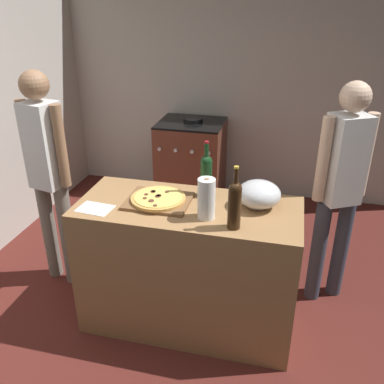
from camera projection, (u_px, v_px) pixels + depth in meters
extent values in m
cube|color=#511E19|center=(199.00, 259.00, 3.66)|extent=(4.17, 3.54, 0.02)
cube|color=#BCB7AD|center=(232.00, 77.00, 4.42)|extent=(4.17, 0.10, 2.60)
cube|color=#9E7247|center=(188.00, 266.00, 2.79)|extent=(1.41, 0.61, 0.91)
cube|color=brown|center=(158.00, 201.00, 2.63)|extent=(0.40, 0.32, 0.02)
cylinder|color=tan|center=(158.00, 198.00, 2.62)|extent=(0.35, 0.35, 0.02)
cylinder|color=#EAC660|center=(158.00, 197.00, 2.61)|extent=(0.30, 0.30, 0.00)
cylinder|color=brown|center=(167.00, 192.00, 2.67)|extent=(0.03, 0.03, 0.01)
cylinder|color=brown|center=(146.00, 194.00, 2.64)|extent=(0.02, 0.02, 0.01)
cylinder|color=brown|center=(153.00, 192.00, 2.67)|extent=(0.03, 0.03, 0.01)
cylinder|color=brown|center=(155.00, 205.00, 2.50)|extent=(0.02, 0.02, 0.01)
cylinder|color=brown|center=(151.00, 201.00, 2.56)|extent=(0.03, 0.03, 0.01)
cylinder|color=brown|center=(159.00, 196.00, 2.62)|extent=(0.03, 0.03, 0.01)
cylinder|color=brown|center=(145.00, 198.00, 2.59)|extent=(0.02, 0.02, 0.01)
cylinder|color=brown|center=(158.00, 196.00, 2.61)|extent=(0.04, 0.04, 0.01)
cylinder|color=brown|center=(153.00, 191.00, 2.67)|extent=(0.03, 0.03, 0.01)
cylinder|color=#B2B2B7|center=(258.00, 205.00, 2.58)|extent=(0.11, 0.11, 0.01)
ellipsoid|color=silver|center=(259.00, 194.00, 2.55)|extent=(0.27, 0.27, 0.16)
cylinder|color=white|center=(206.00, 199.00, 2.40)|extent=(0.10, 0.10, 0.25)
cylinder|color=#997551|center=(206.00, 198.00, 2.40)|extent=(0.03, 0.03, 0.25)
cylinder|color=#143819|center=(206.00, 179.00, 2.67)|extent=(0.08, 0.08, 0.24)
sphere|color=#143819|center=(206.00, 162.00, 2.62)|extent=(0.08, 0.08, 0.08)
cylinder|color=#143819|center=(207.00, 151.00, 2.59)|extent=(0.03, 0.03, 0.10)
cylinder|color=maroon|center=(207.00, 142.00, 2.56)|extent=(0.03, 0.03, 0.01)
cylinder|color=#331E0F|center=(234.00, 208.00, 2.30)|extent=(0.08, 0.08, 0.24)
sphere|color=#331E0F|center=(235.00, 189.00, 2.25)|extent=(0.08, 0.08, 0.08)
cylinder|color=#331E0F|center=(236.00, 177.00, 2.22)|extent=(0.03, 0.03, 0.10)
cylinder|color=gold|center=(236.00, 167.00, 2.19)|extent=(0.03, 0.03, 0.01)
cube|color=white|center=(95.00, 209.00, 2.55)|extent=(0.22, 0.17, 0.00)
cube|color=brown|center=(191.00, 163.00, 4.52)|extent=(0.68, 0.59, 0.88)
cube|color=black|center=(191.00, 123.00, 4.33)|extent=(0.68, 0.59, 0.02)
cylinder|color=silver|center=(159.00, 149.00, 4.20)|extent=(0.04, 0.02, 0.04)
cylinder|color=silver|center=(176.00, 150.00, 4.17)|extent=(0.04, 0.02, 0.04)
cylinder|color=silver|center=(192.00, 152.00, 4.13)|extent=(0.04, 0.02, 0.04)
cylinder|color=silver|center=(209.00, 153.00, 4.09)|extent=(0.04, 0.02, 0.04)
cylinder|color=black|center=(193.00, 120.00, 4.33)|extent=(0.20, 0.20, 0.04)
cylinder|color=slate|center=(49.00, 230.00, 3.29)|extent=(0.11, 0.11, 0.83)
cylinder|color=slate|center=(67.00, 236.00, 3.22)|extent=(0.11, 0.11, 0.83)
cube|color=silver|center=(44.00, 145.00, 2.94)|extent=(0.26, 0.24, 0.62)
cylinder|color=#936B4C|center=(27.00, 140.00, 2.99)|extent=(0.08, 0.08, 0.59)
cylinder|color=#936B4C|center=(61.00, 147.00, 2.87)|extent=(0.08, 0.08, 0.59)
sphere|color=#936B4C|center=(34.00, 85.00, 2.75)|extent=(0.20, 0.20, 0.20)
cylinder|color=#383D4C|center=(341.00, 248.00, 3.08)|extent=(0.11, 0.11, 0.81)
cylinder|color=#383D4C|center=(318.00, 252.00, 3.04)|extent=(0.11, 0.11, 0.81)
cube|color=silver|center=(345.00, 160.00, 2.75)|extent=(0.30, 0.29, 0.61)
cylinder|color=beige|center=(366.00, 155.00, 2.78)|extent=(0.08, 0.08, 0.58)
cylinder|color=beige|center=(323.00, 160.00, 2.70)|extent=(0.08, 0.08, 0.58)
sphere|color=beige|center=(356.00, 97.00, 2.57)|extent=(0.20, 0.20, 0.20)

